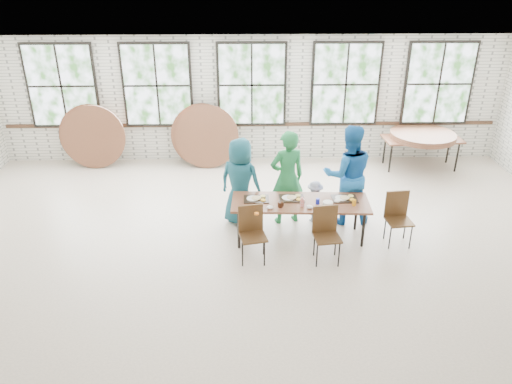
# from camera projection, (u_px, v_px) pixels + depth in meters

# --- Properties ---
(room) EXTENTS (12.00, 12.00, 12.00)m
(room) POSITION_uv_depth(u_px,v_px,m) (252.00, 87.00, 11.64)
(room) COLOR beige
(room) RESTS_ON ground
(dining_table) EXTENTS (2.44, 0.91, 0.74)m
(dining_table) POSITION_uv_depth(u_px,v_px,m) (300.00, 204.00, 8.74)
(dining_table) COLOR brown
(dining_table) RESTS_ON ground
(chair_near_left) EXTENTS (0.49, 0.48, 0.95)m
(chair_near_left) POSITION_uv_depth(u_px,v_px,m) (252.00, 228.00, 8.24)
(chair_near_left) COLOR #4B3119
(chair_near_left) RESTS_ON ground
(chair_near_right) EXTENTS (0.47, 0.46, 0.95)m
(chair_near_right) POSITION_uv_depth(u_px,v_px,m) (326.00, 229.00, 8.22)
(chair_near_right) COLOR #4B3119
(chair_near_right) RESTS_ON ground
(chair_spare) EXTENTS (0.46, 0.45, 0.95)m
(chair_spare) POSITION_uv_depth(u_px,v_px,m) (398.00, 213.00, 8.71)
(chair_spare) COLOR #4B3119
(chair_spare) RESTS_ON ground
(adult_teal) EXTENTS (0.97, 0.82, 1.68)m
(adult_teal) POSITION_uv_depth(u_px,v_px,m) (240.00, 182.00, 9.23)
(adult_teal) COLOR #1C576D
(adult_teal) RESTS_ON ground
(adult_green) EXTENTS (0.76, 0.61, 1.82)m
(adult_green) POSITION_uv_depth(u_px,v_px,m) (287.00, 178.00, 9.22)
(adult_green) COLOR #1F753C
(adult_green) RESTS_ON ground
(toddler) EXTENTS (0.59, 0.44, 0.82)m
(toddler) POSITION_uv_depth(u_px,v_px,m) (315.00, 201.00, 9.45)
(toddler) COLOR #161945
(toddler) RESTS_ON ground
(adult_blue) EXTENTS (0.94, 0.73, 1.92)m
(adult_blue) POSITION_uv_depth(u_px,v_px,m) (348.00, 175.00, 9.22)
(adult_blue) COLOR #1962AF
(adult_blue) RESTS_ON ground
(storage_table) EXTENTS (1.84, 0.85, 0.74)m
(storage_table) POSITION_uv_depth(u_px,v_px,m) (422.00, 140.00, 11.69)
(storage_table) COLOR brown
(storage_table) RESTS_ON ground
(tabletop_clutter) EXTENTS (2.00, 0.58, 0.11)m
(tabletop_clutter) POSITION_uv_depth(u_px,v_px,m) (306.00, 201.00, 8.67)
(tabletop_clutter) COLOR black
(tabletop_clutter) RESTS_ON dining_table
(round_tops_stacked) EXTENTS (1.50, 1.50, 0.13)m
(round_tops_stacked) POSITION_uv_depth(u_px,v_px,m) (423.00, 135.00, 11.64)
(round_tops_stacked) COLOR brown
(round_tops_stacked) RESTS_ON storage_table
(round_tops_leaning) EXTENTS (4.25, 0.48, 1.49)m
(round_tops_leaning) POSITION_uv_depth(u_px,v_px,m) (149.00, 136.00, 11.79)
(round_tops_leaning) COLOR brown
(round_tops_leaning) RESTS_ON ground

